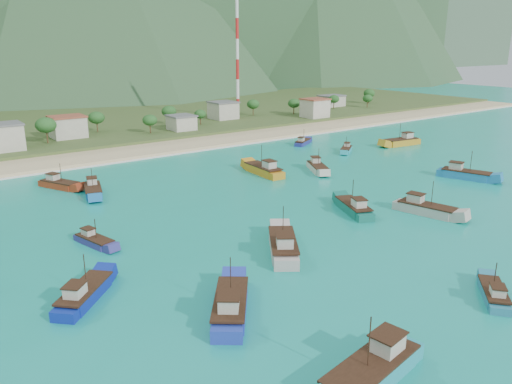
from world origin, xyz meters
TOP-DOWN VIEW (x-y plane):
  - ground at (0.00, 0.00)m, footprint 600.00×600.00m
  - beach at (0.00, 79.00)m, footprint 400.00×18.00m
  - land at (0.00, 140.00)m, footprint 400.00×110.00m
  - surf_line at (0.00, 69.50)m, footprint 400.00×2.50m
  - village at (8.45, 101.57)m, footprint 220.61×30.24m
  - vegetation at (-10.02, 102.15)m, footprint 277.02×25.76m
  - radio_tower at (56.70, 108.00)m, footprint 1.20×1.20m
  - boat_0 at (11.38, 4.70)m, footprint 7.25×11.35m
  - boat_4 at (0.94, -27.95)m, footprint 7.99×7.20m
  - boat_5 at (-10.91, -1.83)m, footprint 10.27×12.44m
  - boat_10 at (49.93, 5.93)m, footprint 7.01×12.41m
  - boat_13 at (70.26, 39.59)m, footprint 12.85×5.37m
  - boat_15 at (-27.01, -11.74)m, footprint 10.22×11.73m
  - boat_17 at (49.59, 42.94)m, footprint 8.16×6.85m
  - boat_18 at (27.51, 31.54)m, footprint 7.60×10.60m
  - boat_20 at (-27.55, 53.84)m, footprint 6.97×10.34m
  - boat_21 at (46.87, 58.53)m, footprint 8.75×6.27m
  - boat_22 at (21.39, -3.72)m, footprint 5.75×11.95m
  - boat_23 at (15.00, 36.77)m, footprint 4.52×12.70m
  - boat_24 at (-23.01, -29.43)m, footprint 13.12×5.64m
  - boat_25 at (-23.36, 44.81)m, footprint 5.86×10.93m
  - boat_27 at (-32.45, 18.15)m, footprint 4.29×8.41m
  - boat_30 at (-39.53, 1.49)m, footprint 9.59×9.56m

SIDE VIEW (x-z plane):
  - ground at x=0.00m, z-range 0.00..0.00m
  - beach at x=0.00m, z-range -0.60..0.60m
  - land at x=0.00m, z-range -1.20..1.20m
  - surf_line at x=0.00m, z-range -0.04..0.04m
  - boat_27 at x=-32.45m, z-range -1.91..2.86m
  - boat_17 at x=49.59m, z-range -1.95..2.95m
  - boat_4 at x=0.94m, z-range -1.96..2.96m
  - boat_21 at x=46.87m, z-range -2.00..3.06m
  - boat_20 at x=-27.55m, z-range -2.28..3.65m
  - boat_18 at x=27.51m, z-range -2.35..3.79m
  - boat_30 at x=-39.53m, z-range -2.36..3.82m
  - boat_25 at x=-23.36m, z-range -2.36..3.83m
  - boat_0 at x=11.38m, z-range -2.45..4.02m
  - boat_22 at x=21.39m, z-range -2.55..4.24m
  - boat_10 at x=49.93m, z-range -2.63..4.40m
  - boat_15 at x=-27.01m, z-range -2.66..4.47m
  - boat_13 at x=70.26m, z-range -2.74..4.63m
  - boat_23 at x=15.00m, z-range -2.74..4.63m
  - boat_5 at x=-10.91m, z-range -2.76..4.68m
  - boat_24 at x=-23.01m, z-range -2.78..4.72m
  - village at x=8.45m, z-range 1.22..8.18m
  - vegetation at x=-10.02m, z-range 0.71..9.55m
  - radio_tower at x=56.70m, z-range 1.60..46.46m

